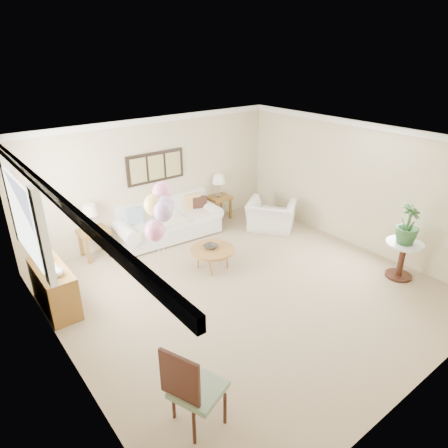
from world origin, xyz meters
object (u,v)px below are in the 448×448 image
at_px(sofa, 168,222).
at_px(balloon_cluster, 160,210).
at_px(armchair, 271,216).
at_px(coffee_table, 212,250).
at_px(accent_chair, 192,387).

bearing_deg(sofa, balloon_cluster, -122.37).
bearing_deg(armchair, coffee_table, 71.47).
distance_m(sofa, accent_chair, 4.95).
bearing_deg(sofa, armchair, -28.34).
bearing_deg(accent_chair, balloon_cluster, 66.59).
relative_size(coffee_table, accent_chair, 0.79).
distance_m(accent_chair, balloon_cluster, 2.78).
relative_size(armchair, accent_chair, 0.98).
xyz_separation_m(sofa, balloon_cluster, (-1.28, -2.01, 1.27)).
relative_size(coffee_table, armchair, 0.81).
bearing_deg(balloon_cluster, sofa, 57.63).
height_order(armchair, balloon_cluster, balloon_cluster).
bearing_deg(balloon_cluster, coffee_table, 13.24).
relative_size(accent_chair, balloon_cluster, 0.53).
height_order(coffee_table, balloon_cluster, balloon_cluster).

